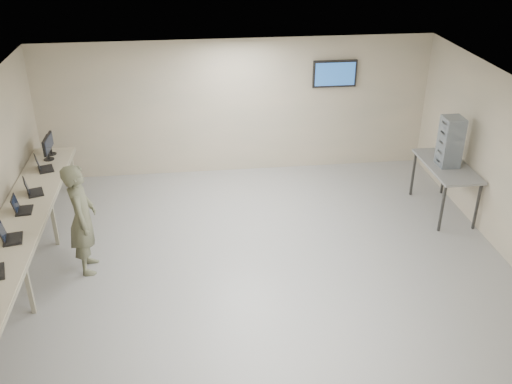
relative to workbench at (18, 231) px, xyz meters
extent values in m
cube|color=#9A9A9A|center=(3.59, 0.00, -0.83)|extent=(8.00, 7.00, 0.01)
cube|color=white|center=(3.59, 0.00, 1.97)|extent=(8.00, 7.00, 0.01)
cube|color=beige|center=(3.59, 3.50, 0.57)|extent=(8.00, 0.01, 2.80)
cube|color=beige|center=(3.59, -3.50, 0.57)|extent=(8.00, 0.01, 2.80)
cube|color=beige|center=(7.59, 0.00, 0.57)|extent=(0.01, 7.00, 2.80)
cube|color=#343434|center=(5.59, 3.48, 1.22)|extent=(0.15, 0.04, 0.15)
cube|color=black|center=(5.59, 3.44, 1.22)|extent=(0.90, 0.06, 0.55)
cube|color=#2356A4|center=(5.59, 3.40, 1.22)|extent=(0.82, 0.01, 0.47)
cube|color=beige|center=(-0.01, 0.00, 0.05)|extent=(0.75, 6.00, 0.04)
cube|color=#A9A48C|center=(0.36, 0.00, 0.02)|extent=(0.02, 6.00, 0.06)
cube|color=#A9A48C|center=(0.29, -0.90, -0.40)|extent=(0.06, 0.06, 0.86)
cube|color=#A9A48C|center=(-0.31, 0.90, -0.40)|extent=(0.06, 0.06, 0.86)
cube|color=#A9A48C|center=(0.29, 0.90, -0.40)|extent=(0.06, 0.06, 0.86)
cube|color=#A9A48C|center=(-0.31, 2.85, -0.40)|extent=(0.06, 0.06, 0.86)
cube|color=#A9A48C|center=(0.29, 2.85, -0.40)|extent=(0.06, 0.06, 0.86)
cube|color=black|center=(0.03, -0.37, 0.08)|extent=(0.32, 0.40, 0.02)
cube|color=black|center=(-0.09, -0.37, 0.22)|extent=(0.13, 0.34, 0.25)
cube|color=black|center=(-0.08, -0.37, 0.22)|extent=(0.10, 0.30, 0.21)
cube|color=black|center=(0.00, 0.47, 0.08)|extent=(0.27, 0.35, 0.02)
cube|color=black|center=(-0.12, 0.47, 0.21)|extent=(0.10, 0.32, 0.24)
cube|color=black|center=(-0.11, 0.47, 0.21)|extent=(0.07, 0.28, 0.20)
cube|color=black|center=(0.03, 1.07, 0.08)|extent=(0.33, 0.39, 0.02)
cube|color=black|center=(-0.09, 1.07, 0.21)|extent=(0.16, 0.32, 0.24)
cube|color=black|center=(-0.07, 1.07, 0.21)|extent=(0.13, 0.28, 0.20)
cube|color=black|center=(0.02, 1.99, 0.08)|extent=(0.34, 0.40, 0.02)
cube|color=black|center=(-0.10, 1.99, 0.22)|extent=(0.16, 0.33, 0.24)
cube|color=black|center=(-0.09, 1.99, 0.22)|extent=(0.13, 0.28, 0.20)
cylinder|color=black|center=(-0.01, 2.43, 0.08)|extent=(0.19, 0.19, 0.01)
cube|color=black|center=(-0.01, 2.43, 0.16)|extent=(0.04, 0.03, 0.15)
cube|color=black|center=(-0.01, 2.43, 0.36)|extent=(0.05, 0.43, 0.29)
cube|color=black|center=(0.01, 2.43, 0.36)|extent=(0.00, 0.39, 0.25)
cylinder|color=black|center=(-0.01, 2.68, 0.08)|extent=(0.18, 0.18, 0.01)
cube|color=black|center=(-0.01, 2.68, 0.16)|extent=(0.04, 0.03, 0.15)
cube|color=black|center=(-0.01, 2.68, 0.34)|extent=(0.05, 0.41, 0.27)
cube|color=black|center=(0.01, 2.68, 0.34)|extent=(0.00, 0.37, 0.23)
imported|color=#5E634C|center=(0.92, 0.11, 0.07)|extent=(0.48, 0.69, 1.80)
cube|color=gray|center=(7.19, 1.22, 0.10)|extent=(0.74, 1.58, 0.04)
cube|color=#343434|center=(6.87, 0.53, -0.37)|extent=(0.04, 0.04, 0.90)
cube|color=#343434|center=(6.87, 1.91, -0.37)|extent=(0.04, 0.04, 0.90)
cube|color=#343434|center=(7.51, 0.53, -0.37)|extent=(0.04, 0.04, 0.90)
cube|color=#343434|center=(7.51, 1.91, -0.37)|extent=(0.04, 0.04, 0.90)
cube|color=gray|center=(7.17, 1.22, 0.21)|extent=(0.34, 0.38, 0.18)
cube|color=gray|center=(7.17, 1.22, 0.39)|extent=(0.34, 0.38, 0.18)
cube|color=gray|center=(7.17, 1.22, 0.57)|extent=(0.34, 0.38, 0.18)
cube|color=gray|center=(7.17, 1.22, 0.75)|extent=(0.34, 0.38, 0.18)
cube|color=gray|center=(7.17, 1.22, 0.93)|extent=(0.34, 0.38, 0.18)
camera|label=1|loc=(2.64, -7.61, 4.42)|focal=40.00mm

